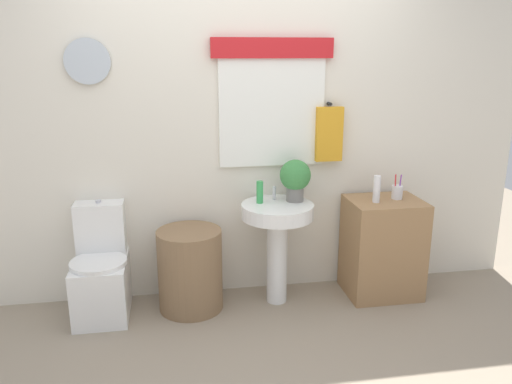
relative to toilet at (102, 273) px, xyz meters
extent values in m
plane|color=gray|center=(1.00, -0.89, -0.30)|extent=(8.00, 8.00, 0.00)
cube|color=silver|center=(1.00, 0.26, 1.00)|extent=(4.40, 0.10, 2.60)
cube|color=white|center=(1.25, 0.20, 1.07)|extent=(0.77, 0.03, 0.78)
cube|color=red|center=(1.25, 0.18, 1.52)|extent=(0.87, 0.04, 0.14)
cylinder|color=silver|center=(0.00, 0.19, 1.44)|extent=(0.30, 0.03, 0.30)
cylinder|color=black|center=(1.67, 0.18, 1.13)|extent=(0.02, 0.06, 0.02)
cube|color=gold|center=(1.67, 0.16, 0.91)|extent=(0.20, 0.05, 0.40)
cube|color=white|center=(0.00, -0.04, -0.10)|extent=(0.36, 0.50, 0.40)
cylinder|color=white|center=(0.00, -0.10, 0.12)|extent=(0.38, 0.38, 0.03)
cube|color=white|center=(0.00, 0.13, 0.29)|extent=(0.34, 0.18, 0.37)
cylinder|color=silver|center=(0.00, 0.13, 0.49)|extent=(0.04, 0.04, 0.02)
cylinder|color=#846647|center=(0.62, -0.04, 0.00)|extent=(0.46, 0.46, 0.59)
cylinder|color=white|center=(1.25, -0.04, 0.03)|extent=(0.15, 0.15, 0.65)
cylinder|color=white|center=(1.25, -0.04, 0.40)|extent=(0.52, 0.52, 0.10)
cylinder|color=silver|center=(1.25, 0.08, 0.50)|extent=(0.03, 0.03, 0.10)
cube|color=#9E754C|center=(2.06, -0.04, 0.07)|extent=(0.54, 0.44, 0.74)
cylinder|color=green|center=(1.13, 0.01, 0.53)|extent=(0.05, 0.05, 0.16)
cylinder|color=slate|center=(1.39, 0.02, 0.50)|extent=(0.12, 0.12, 0.10)
sphere|color=#3D8442|center=(1.39, 0.02, 0.65)|extent=(0.22, 0.22, 0.22)
cylinder|color=white|center=(1.97, -0.08, 0.54)|extent=(0.05, 0.05, 0.20)
cylinder|color=silver|center=(2.16, -0.02, 0.49)|extent=(0.08, 0.08, 0.10)
cylinder|color=purple|center=(2.18, -0.01, 0.54)|extent=(0.01, 0.03, 0.18)
cylinder|color=red|center=(2.14, -0.02, 0.54)|extent=(0.01, 0.02, 0.18)
camera|label=1|loc=(0.53, -3.39, 1.49)|focal=35.38mm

